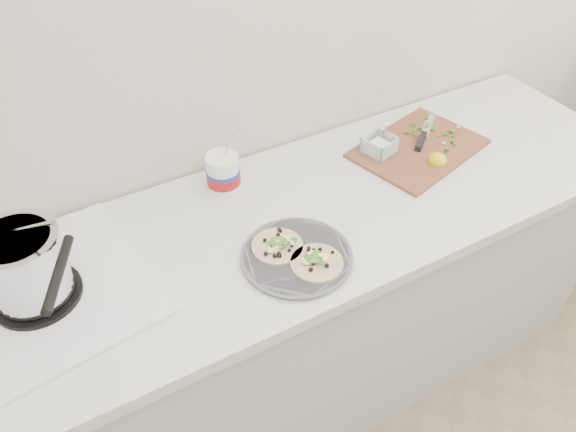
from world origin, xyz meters
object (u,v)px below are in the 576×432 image
stove (30,277)px  tub (224,170)px  cutboard (416,145)px  taco_plate (297,254)px

stove → tub: (0.58, 0.17, -0.02)m
stove → cutboard: size_ratio=1.22×
cutboard → stove: bearing=167.8°
tub → cutboard: size_ratio=0.47×
stove → cutboard: (1.21, 0.05, -0.07)m
stove → tub: bearing=8.9°
stove → taco_plate: stove is taller
taco_plate → tub: size_ratio=1.31×
taco_plate → tub: 0.37m
cutboard → taco_plate: bearing=-172.5°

